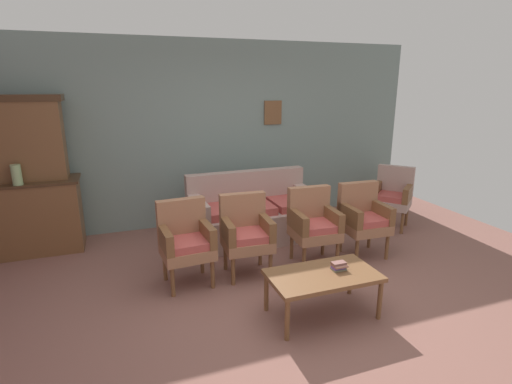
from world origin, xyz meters
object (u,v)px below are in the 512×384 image
armchair_by_doorway (363,216)px  wingback_chair_by_fireplace (392,194)px  armchair_near_cabinet (313,222)px  coffee_table (323,278)px  side_cabinet (34,216)px  armchair_row_middle (246,231)px  armchair_near_couch_end (186,239)px  floral_couch (253,215)px  vase_on_cabinet (17,175)px  book_stack_on_table (339,266)px  floor_vase_by_wall (389,189)px

armchair_by_doorway → wingback_chair_by_fireplace: bearing=35.4°
armchair_near_cabinet → coffee_table: armchair_near_cabinet is taller
side_cabinet → armchair_row_middle: bearing=-32.5°
armchair_near_couch_end → armchair_by_doorway: same height
armchair_near_cabinet → floral_couch: bearing=113.9°
side_cabinet → armchair_row_middle: 2.76m
vase_on_cabinet → armchair_by_doorway: vase_on_cabinet is taller
armchair_near_cabinet → wingback_chair_by_fireplace: (1.68, 0.69, 0.00)m
floral_couch → armchair_near_cabinet: bearing=-66.1°
side_cabinet → wingback_chair_by_fireplace: size_ratio=1.28×
book_stack_on_table → side_cabinet: bearing=139.0°
coffee_table → book_stack_on_table: size_ratio=7.55×
armchair_near_couch_end → armchair_row_middle: (0.67, -0.01, 0.00)m
floral_couch → vase_on_cabinet: bearing=173.2°
vase_on_cabinet → floor_vase_by_wall: (5.40, 0.08, -0.68)m
armchair_row_middle → armchair_by_doorway: 1.53m
armchair_by_doorway → book_stack_on_table: 1.41m
floral_couch → coffee_table: (-0.03, -2.00, 0.05)m
side_cabinet → vase_on_cabinet: 0.62m
vase_on_cabinet → floral_couch: (2.82, -0.34, -0.72)m
armchair_row_middle → book_stack_on_table: (0.56, -1.03, -0.04)m
coffee_table → floor_vase_by_wall: (2.61, 2.43, -0.01)m
floral_couch → armchair_by_doorway: 1.48m
coffee_table → armchair_near_couch_end: bearing=135.4°
floral_couch → wingback_chair_by_fireplace: same height
floral_couch → coffee_table: size_ratio=1.73×
side_cabinet → floral_couch: (2.75, -0.52, -0.14)m
armchair_by_doorway → wingback_chair_by_fireplace: same height
armchair_near_couch_end → book_stack_on_table: size_ratio=6.80×
book_stack_on_table → wingback_chair_by_fireplace: bearing=41.4°
floral_couch → armchair_near_cabinet: same height
vase_on_cabinet → wingback_chair_by_fireplace: vase_on_cabinet is taller
vase_on_cabinet → armchair_near_couch_end: (1.73, -1.29, -0.55)m
armchair_near_couch_end → floor_vase_by_wall: bearing=20.5°
side_cabinet → armchair_near_couch_end: bearing=-41.7°
side_cabinet → armchair_near_cabinet: bearing=-25.0°
vase_on_cabinet → armchair_near_couch_end: size_ratio=0.27×
floral_couch → wingback_chair_by_fireplace: 2.13m
armchair_near_cabinet → armchair_by_doorway: (0.68, -0.01, 0.00)m
armchair_row_middle → floor_vase_by_wall: size_ratio=1.22×
armchair_near_couch_end → armchair_near_cabinet: 1.51m
floral_couch → floor_vase_by_wall: 2.62m
side_cabinet → vase_on_cabinet: vase_on_cabinet is taller
wingback_chair_by_fireplace → side_cabinet: bearing=170.8°
floral_couch → floor_vase_by_wall: floral_couch is taller
armchair_by_doorway → armchair_near_couch_end: bearing=179.7°
book_stack_on_table → armchair_row_middle: bearing=118.7°
armchair_near_cabinet → book_stack_on_table: size_ratio=6.80×
floral_couch → armchair_row_middle: same height
armchair_near_cabinet → book_stack_on_table: 1.07m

